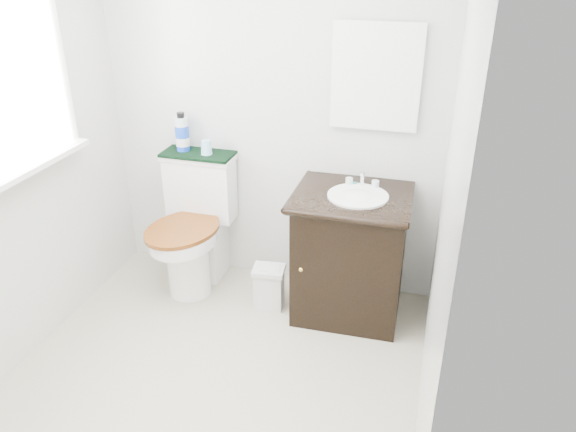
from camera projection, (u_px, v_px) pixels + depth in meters
The scene contains 12 objects.
floor at pixel (208, 387), 3.02m from camera, with size 2.40×2.40×0.00m, color #BFB99A.
wall_back at pixel (271, 110), 3.52m from camera, with size 2.40×2.40×0.00m, color silver.
wall_right at pixel (445, 211), 2.22m from camera, with size 2.40×2.40×0.00m, color silver.
window at pixel (10, 76), 2.81m from camera, with size 0.02×0.70×0.90m, color white.
mirror at pixel (376, 77), 3.23m from camera, with size 0.50×0.02×0.60m, color silver.
toilet at pixel (196, 232), 3.80m from camera, with size 0.52×0.69×0.89m.
vanity at pixel (351, 252), 3.46m from camera, with size 0.70×0.60×0.92m.
trash_bin at pixel (269, 287), 3.62m from camera, with size 0.22×0.18×0.29m.
towel at pixel (198, 154), 3.68m from camera, with size 0.47×0.22×0.02m, color black.
mouthwash_bottle at pixel (182, 133), 3.67m from camera, with size 0.09×0.09×0.26m.
cup at pixel (206, 147), 3.63m from camera, with size 0.07×0.07×0.09m, color #96D7F6.
soap_bar at pixel (353, 183), 3.42m from camera, with size 0.07×0.05×0.02m, color #1B817C.
Camera 1 is at (1.04, -2.09, 2.17)m, focal length 35.00 mm.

